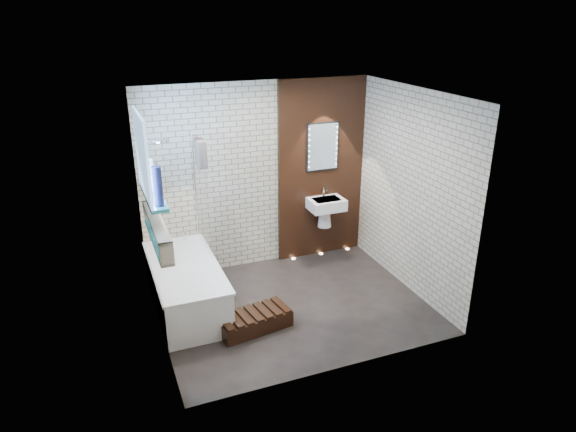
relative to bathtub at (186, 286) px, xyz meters
name	(u,v)px	position (x,y,z in m)	size (l,w,h in m)	color
ground	(292,305)	(1.22, -0.45, -0.29)	(3.20, 3.20, 0.00)	black
room_shell	(293,208)	(1.22, -0.45, 1.01)	(3.24, 3.20, 2.60)	#B0A58C
walnut_panel	(321,170)	(2.17, 0.82, 1.01)	(1.30, 0.06, 2.60)	black
clerestory_window	(145,164)	(-0.34, -0.10, 1.61)	(0.18, 1.00, 0.94)	#7FADE0
display_niche	(157,231)	(-0.31, -0.30, 0.91)	(0.14, 1.30, 0.26)	teal
bathtub	(186,286)	(0.00, 0.00, 0.00)	(0.79, 1.74, 0.70)	white
bath_screen	(202,195)	(0.35, 0.44, 0.99)	(0.01, 0.78, 1.40)	white
towel	(201,153)	(0.35, 0.32, 1.56)	(0.10, 0.25, 0.33)	#292521
shower_head	(161,141)	(-0.08, 0.50, 1.71)	(0.18, 0.18, 0.02)	silver
washbasin	(326,208)	(2.17, 0.62, 0.50)	(0.50, 0.36, 0.58)	white
led_mirror	(323,147)	(2.17, 0.78, 1.36)	(0.50, 0.02, 0.70)	black
walnut_step	(254,321)	(0.62, -0.75, -0.20)	(0.84, 0.37, 0.19)	black
niche_bottles	(157,233)	(-0.31, -0.28, 0.88)	(0.06, 0.89, 0.16)	maroon
sill_vases	(153,182)	(-0.28, -0.07, 1.40)	(0.20, 0.84, 0.42)	white
floor_uplights	(321,253)	(2.17, 0.75, -0.29)	(0.96, 0.06, 0.01)	#FFD899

